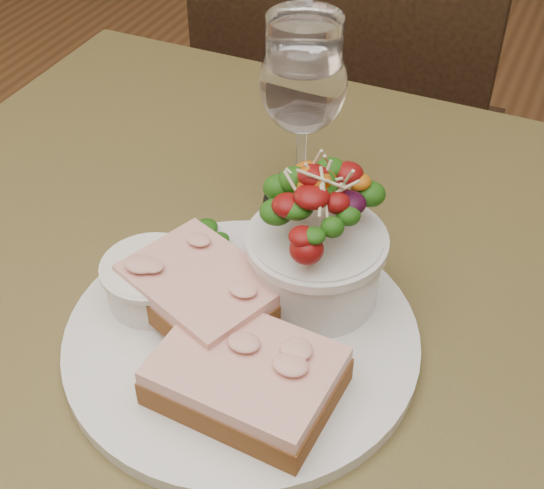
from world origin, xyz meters
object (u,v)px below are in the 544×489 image
at_px(sandwich_back, 202,291).
at_px(wine_glass, 303,89).
at_px(dinner_plate, 242,338).
at_px(salad_bowl, 317,238).
at_px(ramekin, 152,280).
at_px(chair_far, 352,227).
at_px(sandwich_front, 246,376).
at_px(cafe_table, 247,391).

distance_m(sandwich_back, wine_glass, 0.20).
xyz_separation_m(dinner_plate, salad_bowl, (0.04, 0.06, 0.07)).
bearing_deg(ramekin, chair_far, 93.37).
height_order(sandwich_front, sandwich_back, sandwich_back).
distance_m(chair_far, wine_glass, 0.78).
xyz_separation_m(dinner_plate, sandwich_front, (0.03, -0.05, 0.02)).
bearing_deg(salad_bowl, dinner_plate, -118.93).
relative_size(cafe_table, sandwich_front, 6.11).
bearing_deg(chair_far, ramekin, 92.08).
distance_m(cafe_table, sandwich_back, 0.14).
xyz_separation_m(chair_far, sandwich_front, (0.15, -0.75, 0.49)).
relative_size(dinner_plate, salad_bowl, 2.17).
relative_size(dinner_plate, wine_glass, 1.57).
relative_size(sandwich_front, wine_glass, 0.75).
xyz_separation_m(sandwich_front, ramekin, (-0.11, 0.06, 0.00)).
height_order(chair_far, sandwich_front, chair_far).
distance_m(cafe_table, ramekin, 0.15).
height_order(chair_far, dinner_plate, chair_far).
distance_m(cafe_table, sandwich_front, 0.16).
bearing_deg(chair_far, sandwich_front, 100.02).
bearing_deg(dinner_plate, cafe_table, 112.87).
bearing_deg(sandwich_back, salad_bowl, 59.36).
bearing_deg(sandwich_back, sandwich_front, -19.66).
bearing_deg(sandwich_back, ramekin, -156.86).
bearing_deg(wine_glass, sandwich_front, -76.73).
distance_m(chair_far, dinner_plate, 0.85).
height_order(sandwich_front, salad_bowl, salad_bowl).
bearing_deg(salad_bowl, chair_far, 103.86).
height_order(ramekin, wine_glass, wine_glass).
xyz_separation_m(dinner_plate, wine_glass, (-0.03, 0.18, 0.12)).
relative_size(sandwich_back, salad_bowl, 1.10).
height_order(ramekin, salad_bowl, salad_bowl).
relative_size(sandwich_front, salad_bowl, 1.03).
bearing_deg(chair_far, cafe_table, 98.00).
relative_size(ramekin, wine_glass, 0.42).
bearing_deg(sandwich_front, salad_bowl, 90.21).
bearing_deg(dinner_plate, chair_far, 99.89).
distance_m(chair_far, sandwich_back, 0.86).
distance_m(cafe_table, chair_far, 0.77).
bearing_deg(wine_glass, dinner_plate, -81.61).
height_order(chair_far, wine_glass, wine_glass).
xyz_separation_m(sandwich_front, salad_bowl, (0.01, 0.11, 0.04)).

